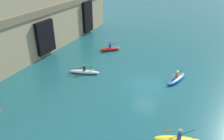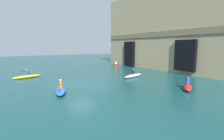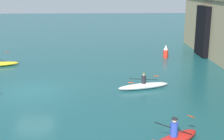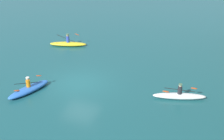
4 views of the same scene
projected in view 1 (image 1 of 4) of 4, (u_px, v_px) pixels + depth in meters
name	position (u px, v px, depth m)	size (l,w,h in m)	color
ground_plane	(146.00, 85.00, 22.42)	(120.00, 120.00, 0.00)	#195156
cliff_bluff	(9.00, 4.00, 26.86)	(36.75, 8.29, 13.32)	#9E8966
kayak_blue	(177.00, 79.00, 23.25)	(3.43, 1.85, 1.13)	blue
kayak_white	(85.00, 72.00, 24.71)	(1.58, 3.51, 1.08)	white
kayak_yellow	(179.00, 140.00, 15.38)	(1.77, 3.56, 1.21)	yellow
kayak_red	(110.00, 49.00, 30.88)	(2.38, 2.81, 1.28)	red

